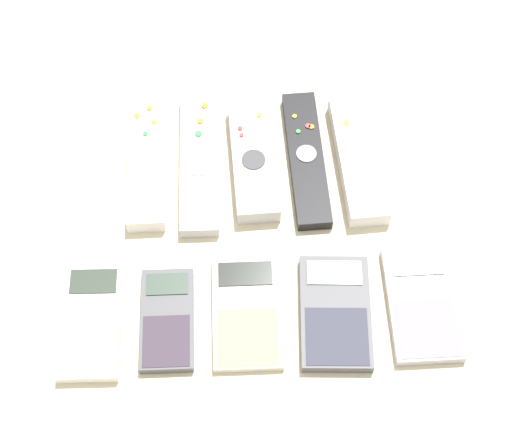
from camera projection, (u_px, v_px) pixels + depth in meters
ground_plane at (257, 248)px, 1.09m from camera, size 3.00×3.00×0.00m
remote_0 at (147, 163)px, 1.14m from camera, size 0.05×0.20×0.03m
remote_1 at (199, 163)px, 1.15m from camera, size 0.05×0.22×0.02m
remote_2 at (254, 160)px, 1.14m from camera, size 0.06×0.18×0.03m
remote_3 at (306, 159)px, 1.15m from camera, size 0.05×0.21×0.02m
remote_4 at (358, 159)px, 1.14m from camera, size 0.07×0.20×0.03m
calculator_0 at (92, 322)px, 1.04m from camera, size 0.07×0.15×0.02m
calculator_1 at (167, 320)px, 1.04m from camera, size 0.06×0.13×0.02m
calculator_2 at (247, 313)px, 1.04m from camera, size 0.08×0.15×0.01m
calculator_3 at (335, 313)px, 1.04m from camera, size 0.09×0.15×0.02m
calculator_4 at (422, 303)px, 1.05m from camera, size 0.09×0.15×0.02m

